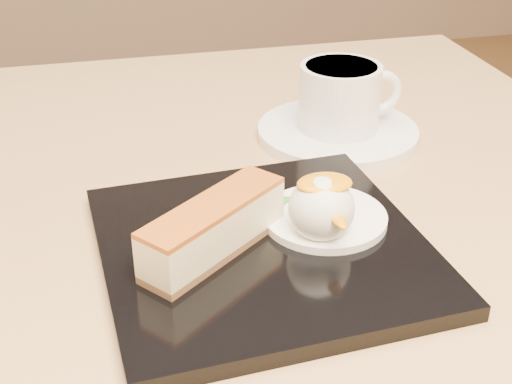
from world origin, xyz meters
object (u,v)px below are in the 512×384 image
object	(u,v)px
dessert_plate	(263,248)
ice_cream_scoop	(321,208)
coffee_cup	(342,96)
cheesecake	(214,228)
saucer	(337,132)
table	(204,377)

from	to	relation	value
dessert_plate	ice_cream_scoop	distance (m)	0.05
coffee_cup	dessert_plate	bearing A→B (deg)	-126.96
cheesecake	ice_cream_scoop	world-z (taller)	ice_cream_scoop
cheesecake	coffee_cup	distance (m)	0.24
dessert_plate	saucer	distance (m)	0.21
table	cheesecake	size ratio (longest dim) A/B	7.26
table	saucer	size ratio (longest dim) A/B	5.33
ice_cream_scoop	dessert_plate	bearing A→B (deg)	172.87
cheesecake	saucer	xyz separation A→B (m)	(0.15, 0.18, -0.03)
cheesecake	saucer	distance (m)	0.24
coffee_cup	ice_cream_scoop	bearing A→B (deg)	-116.41
ice_cream_scoop	coffee_cup	bearing A→B (deg)	66.51
cheesecake	coffee_cup	world-z (taller)	coffee_cup
cheesecake	ice_cream_scoop	size ratio (longest dim) A/B	2.40
ice_cream_scoop	saucer	world-z (taller)	ice_cream_scoop
cheesecake	ice_cream_scoop	bearing A→B (deg)	-38.59
table	ice_cream_scoop	size ratio (longest dim) A/B	17.43
table	dessert_plate	world-z (taller)	dessert_plate
saucer	coffee_cup	world-z (taller)	coffee_cup
ice_cream_scoop	coffee_cup	distance (m)	0.20
ice_cream_scoop	coffee_cup	size ratio (longest dim) A/B	0.46
ice_cream_scoop	table	bearing A→B (deg)	143.57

